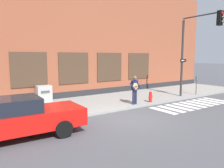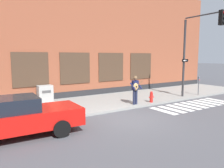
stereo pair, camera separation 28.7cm
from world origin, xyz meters
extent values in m
plane|color=#4C4C51|center=(0.00, 0.00, 0.00)|extent=(160.00, 160.00, 0.00)
cube|color=gray|center=(0.00, 3.88, 0.06)|extent=(28.00, 4.76, 0.13)
cube|color=brown|center=(0.00, 8.26, 4.34)|extent=(28.00, 4.00, 8.68)
cube|color=#28282B|center=(0.00, 6.24, 0.28)|extent=(28.00, 0.04, 0.55)
cube|color=#473323|center=(-3.04, 6.23, 2.19)|extent=(2.26, 0.06, 2.20)
cube|color=black|center=(-3.04, 6.22, 2.19)|extent=(2.14, 0.03, 2.08)
cube|color=#473323|center=(0.00, 6.23, 2.19)|extent=(2.26, 0.06, 2.20)
cube|color=black|center=(0.00, 6.22, 2.19)|extent=(2.14, 0.03, 2.08)
cube|color=#473323|center=(3.04, 6.23, 2.19)|extent=(2.26, 0.06, 2.20)
cube|color=black|center=(3.04, 6.22, 2.19)|extent=(2.14, 0.03, 2.08)
cube|color=#473323|center=(6.09, 6.23, 2.19)|extent=(2.26, 0.06, 2.20)
cube|color=black|center=(6.09, 6.22, 2.19)|extent=(2.14, 0.03, 2.08)
cube|color=silver|center=(2.59, 0.20, 0.01)|extent=(0.42, 1.90, 0.01)
cube|color=silver|center=(3.26, 0.20, 0.01)|extent=(0.42, 1.90, 0.01)
cube|color=silver|center=(3.93, 0.20, 0.01)|extent=(0.42, 1.90, 0.01)
cube|color=silver|center=(4.60, 0.20, 0.01)|extent=(0.42, 1.90, 0.01)
cube|color=silver|center=(5.27, 0.20, 0.01)|extent=(0.42, 1.90, 0.01)
cube|color=silver|center=(5.94, 0.20, 0.01)|extent=(0.42, 1.90, 0.01)
cube|color=silver|center=(6.61, 0.20, 0.01)|extent=(0.42, 1.90, 0.01)
cube|color=silver|center=(7.28, 0.20, 0.01)|extent=(0.42, 1.90, 0.01)
cube|color=silver|center=(7.95, 0.20, 0.01)|extent=(0.42, 1.90, 0.01)
cube|color=red|center=(-4.84, 0.43, 0.67)|extent=(4.67, 2.01, 0.68)
cube|color=black|center=(-5.09, 0.44, 1.27)|extent=(1.90, 1.65, 0.52)
cube|color=silver|center=(-2.56, 0.92, 0.74)|extent=(0.07, 0.24, 0.12)
cube|color=silver|center=(-2.61, -0.22, 0.74)|extent=(0.07, 0.24, 0.12)
cylinder|color=black|center=(-3.48, 1.26, 0.33)|extent=(0.67, 0.26, 0.66)
cylinder|color=black|center=(-3.54, -0.49, 0.33)|extent=(0.67, 0.26, 0.66)
cylinder|color=#1E233D|center=(2.09, 1.96, 0.58)|extent=(0.15, 0.15, 0.90)
cylinder|color=#1E233D|center=(1.91, 1.95, 0.58)|extent=(0.15, 0.15, 0.90)
cube|color=#191E47|center=(2.00, 1.96, 1.31)|extent=(0.40, 0.25, 0.56)
sphere|color=brown|center=(2.00, 1.96, 1.70)|extent=(0.22, 0.22, 0.22)
cylinder|color=olive|center=(2.00, 1.96, 1.76)|extent=(0.28, 0.27, 0.02)
cylinder|color=olive|center=(2.00, 1.96, 1.81)|extent=(0.18, 0.18, 0.09)
cylinder|color=#191E47|center=(2.23, 1.85, 1.27)|extent=(0.13, 0.52, 0.39)
cylinder|color=#191E47|center=(1.75, 1.88, 1.27)|extent=(0.13, 0.52, 0.39)
ellipsoid|color=tan|center=(1.90, 1.79, 1.24)|extent=(0.37, 0.15, 0.44)
cylinder|color=black|center=(1.90, 1.73, 1.24)|extent=(0.09, 0.02, 0.09)
cylinder|color=brown|center=(2.16, 1.75, 1.42)|extent=(0.47, 0.07, 0.34)
cylinder|color=#2D2D30|center=(6.62, 2.17, 2.85)|extent=(0.15, 0.15, 5.44)
cylinder|color=#2D2D30|center=(6.54, 0.66, 5.67)|extent=(0.25, 3.04, 0.09)
cube|color=black|center=(6.48, -0.56, 5.32)|extent=(0.31, 0.26, 0.88)
sphere|color=red|center=(6.47, -0.72, 5.58)|extent=(0.17, 0.17, 0.17)
sphere|color=black|center=(6.47, -0.72, 5.32)|extent=(0.17, 0.17, 0.17)
sphere|color=black|center=(6.47, -0.72, 5.05)|extent=(0.17, 0.17, 0.17)
cube|color=black|center=(6.62, 2.06, 2.73)|extent=(0.60, 0.06, 0.20)
cube|color=white|center=(6.61, 2.04, 2.73)|extent=(0.40, 0.03, 0.07)
cylinder|color=#47474C|center=(8.06, 1.88, 0.65)|extent=(0.06, 0.06, 1.05)
cube|color=#565B66|center=(8.06, 1.88, 1.33)|extent=(0.13, 0.10, 0.30)
sphere|color=#565B66|center=(8.06, 1.88, 1.51)|extent=(0.11, 0.11, 0.11)
cube|color=red|center=(8.06, 1.83, 1.28)|extent=(0.09, 0.01, 0.07)
cube|color=#ADADA8|center=(-2.32, 5.81, 0.65)|extent=(0.91, 0.63, 1.04)
cube|color=#4C4C4C|center=(-2.32, 5.49, 0.81)|extent=(0.55, 0.02, 0.16)
cylinder|color=red|center=(3.24, 1.85, 0.40)|extent=(0.20, 0.20, 0.55)
sphere|color=red|center=(3.24, 1.85, 0.74)|extent=(0.18, 0.18, 0.18)
cylinder|color=red|center=(3.10, 1.85, 0.46)|extent=(0.10, 0.07, 0.07)
cylinder|color=red|center=(3.38, 1.85, 0.46)|extent=(0.10, 0.07, 0.07)
camera|label=1|loc=(-6.52, -8.01, 3.04)|focal=35.00mm
camera|label=2|loc=(-6.28, -8.17, 3.04)|focal=35.00mm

